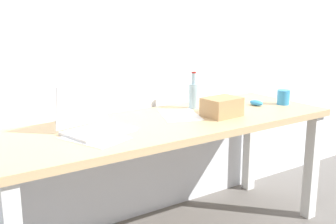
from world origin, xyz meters
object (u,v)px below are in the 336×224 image
Objects in this scene: laptop_left at (93,121)px; cardboard_box at (222,107)px; coffee_mug at (283,97)px; beer_bottle at (194,95)px; computer_mouse at (256,103)px; desk at (168,137)px.

laptop_left reaches higher than cardboard_box.
coffee_mug is (1.30, -0.10, -0.01)m from laptop_left.
cardboard_box reaches higher than coffee_mug.
beer_bottle is 1.11× the size of cardboard_box.
beer_bottle reaches higher than computer_mouse.
computer_mouse is 1.05× the size of coffee_mug.
coffee_mug reaches higher than computer_mouse.
computer_mouse is 0.39m from cardboard_box.
laptop_left reaches higher than coffee_mug.
computer_mouse is (0.39, -0.16, -0.07)m from beer_bottle.
beer_bottle is (0.74, 0.13, 0.03)m from laptop_left.
cardboard_box is at bearing -9.12° from laptop_left.
computer_mouse is at bearing 13.83° from cardboard_box.
cardboard_box is at bearing -87.66° from beer_bottle.
desk is at bearing 164.55° from cardboard_box.
cardboard_box is at bearing -178.27° from coffee_mug.
beer_bottle is at bearing 10.31° from laptop_left.
cardboard_box is 2.19× the size of coffee_mug.
computer_mouse is 0.48× the size of cardboard_box.
laptop_left reaches higher than beer_bottle.
beer_bottle is 0.26m from cardboard_box.
desk is 0.71m from computer_mouse.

